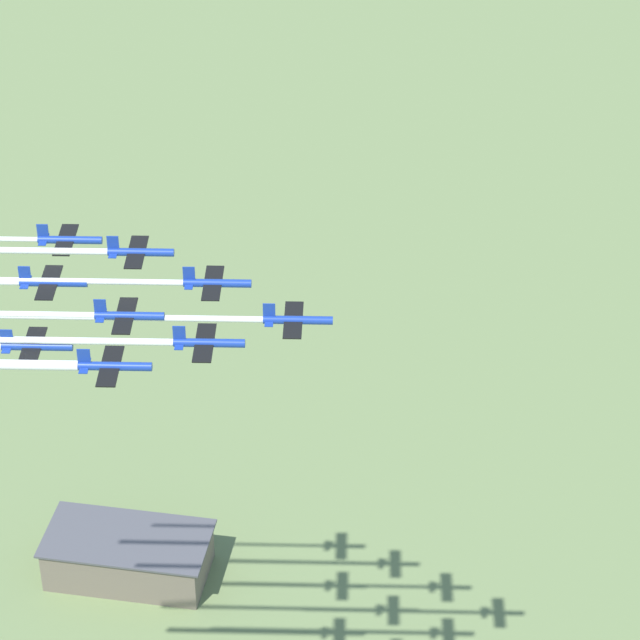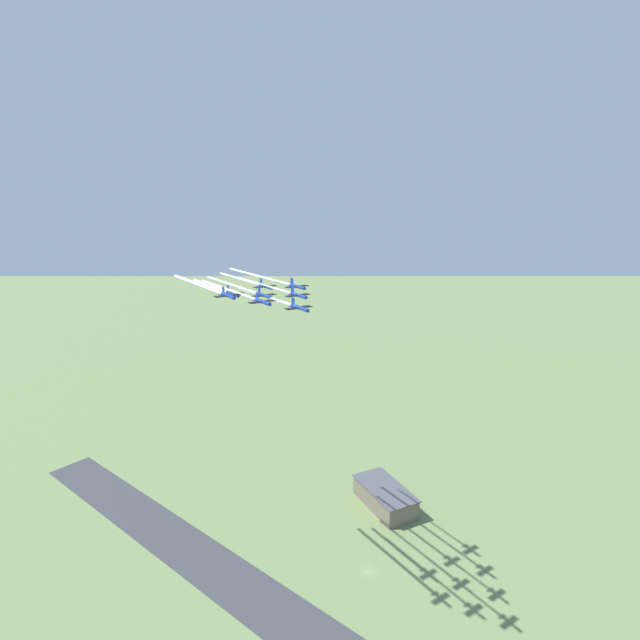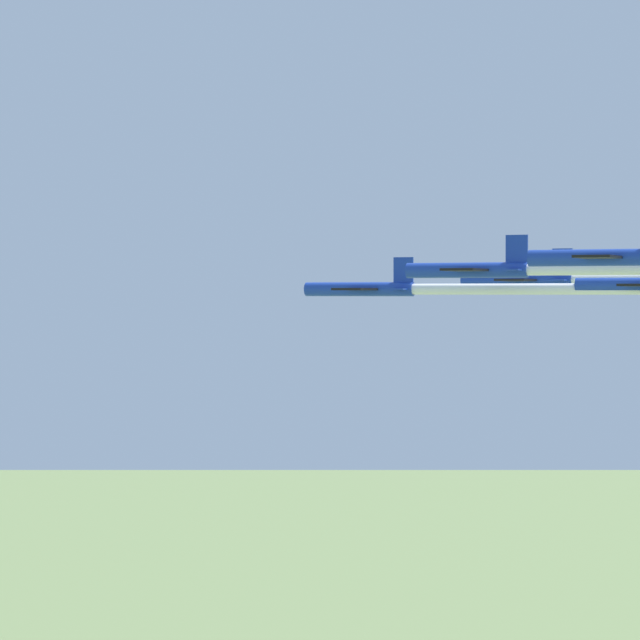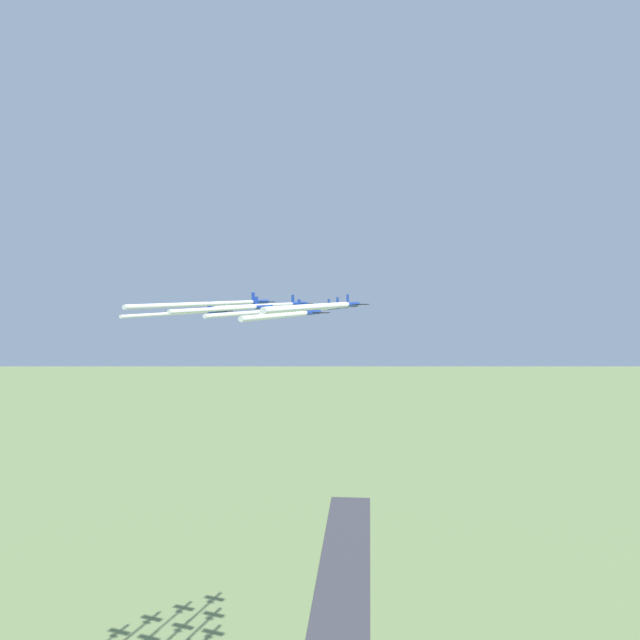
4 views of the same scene
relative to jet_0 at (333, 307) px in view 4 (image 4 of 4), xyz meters
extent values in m
cylinder|color=#19389E|center=(0.36, 0.05, -0.04)|extent=(9.25, 2.42, 1.12)
cube|color=black|center=(-0.24, -0.03, -0.04)|extent=(3.64, 8.83, 0.18)
cube|color=#19389E|center=(-3.37, -0.48, 1.36)|extent=(1.64, 0.37, 2.24)
cube|color=#19389E|center=(-3.37, -0.48, -0.04)|extent=(1.58, 3.39, 0.12)
cylinder|color=#19389E|center=(-11.56, 4.94, 1.32)|extent=(9.25, 2.42, 1.12)
cube|color=black|center=(-12.17, 4.85, 1.32)|extent=(3.64, 8.83, 0.18)
cube|color=#19389E|center=(-15.30, 4.40, 2.72)|extent=(1.64, 0.37, 2.24)
cube|color=#19389E|center=(-15.30, 4.40, 1.32)|extent=(1.58, 3.39, 0.12)
cylinder|color=#19389E|center=(-9.70, -8.00, 0.69)|extent=(9.25, 2.42, 1.12)
cube|color=black|center=(-10.31, -8.08, 0.69)|extent=(3.64, 8.83, 0.18)
cube|color=#19389E|center=(-13.44, -8.53, 2.09)|extent=(1.64, 0.37, 2.24)
cube|color=#19389E|center=(-13.44, -8.53, 0.69)|extent=(1.58, 3.39, 0.12)
cylinder|color=#19389E|center=(-23.49, 9.83, 2.00)|extent=(9.25, 2.42, 1.12)
cube|color=black|center=(-24.09, 9.74, 2.00)|extent=(3.64, 8.83, 0.18)
cube|color=#19389E|center=(-27.22, 9.29, 3.40)|extent=(1.64, 0.37, 2.24)
cube|color=#19389E|center=(-27.22, 9.29, 2.00)|extent=(1.58, 3.39, 0.12)
cylinder|color=#19389E|center=(-21.63, -3.11, 0.23)|extent=(9.25, 2.42, 1.12)
cube|color=black|center=(-22.23, -3.20, 0.23)|extent=(3.64, 8.83, 0.18)
cube|color=#19389E|center=(-25.36, -3.65, 1.64)|extent=(1.64, 0.37, 2.24)
cube|color=#19389E|center=(-25.36, -3.65, 0.23)|extent=(1.58, 3.39, 0.12)
cylinder|color=#19389E|center=(-19.77, -16.04, 1.55)|extent=(9.25, 2.42, 1.12)
cube|color=black|center=(-20.37, -16.13, 1.55)|extent=(3.64, 8.83, 0.18)
cube|color=#19389E|center=(-23.50, -16.58, 2.95)|extent=(1.64, 0.37, 2.24)
cube|color=#19389E|center=(-23.50, -16.58, 1.55)|extent=(1.58, 3.39, 0.12)
cylinder|color=#19389E|center=(-35.41, 14.71, -0.17)|extent=(9.25, 2.42, 1.12)
cube|color=black|center=(-36.02, 14.63, -0.17)|extent=(3.64, 8.83, 0.18)
cube|color=#19389E|center=(-39.15, 14.18, 1.23)|extent=(1.64, 0.37, 2.24)
cube|color=#19389E|center=(-39.15, 14.18, -0.17)|extent=(1.58, 3.39, 0.12)
cylinder|color=#19389E|center=(-33.55, 1.78, 1.04)|extent=(9.25, 2.42, 1.12)
cube|color=black|center=(-34.16, 1.69, 1.04)|extent=(3.64, 8.83, 0.18)
cube|color=#19389E|center=(-37.29, 1.24, 2.44)|extent=(1.64, 0.37, 2.24)
cube|color=#19389E|center=(-37.29, 1.24, 1.04)|extent=(1.58, 3.39, 0.12)
cylinder|color=#19389E|center=(-31.69, -11.16, -0.26)|extent=(9.25, 2.42, 1.12)
cube|color=black|center=(-32.30, -11.24, -0.26)|extent=(3.64, 8.83, 0.18)
cube|color=#19389E|center=(-35.43, -11.69, 1.15)|extent=(1.64, 0.37, 2.24)
cube|color=#19389E|center=(-35.43, -11.69, -0.26)|extent=(1.58, 3.39, 0.12)
cylinder|color=white|center=(-22.64, -3.25, -0.04)|extent=(37.03, 6.15, 0.85)
cylinder|color=white|center=(-36.36, 1.37, 1.32)|extent=(40.62, 6.64, 0.82)
cylinder|color=white|center=(-36.66, -11.87, 0.69)|extent=(44.96, 7.37, 0.94)
cylinder|color=white|center=(-53.48, 5.51, 2.00)|extent=(51.03, 8.24, 0.93)
cylinder|color=white|center=(-48.36, -6.95, 0.23)|extent=(44.50, 7.23, 0.86)
cylinder|color=white|center=(-47.41, -20.02, 1.55)|extent=(46.38, 7.92, 1.29)
cylinder|color=white|center=(-56.39, 11.70, -0.17)|extent=(32.97, 5.44, 0.72)
cylinder|color=white|center=(-55.70, -1.41, 1.04)|extent=(35.34, 5.96, 0.91)
cylinder|color=white|center=(-51.92, -14.06, -0.26)|extent=(31.53, 5.66, 1.16)
camera|label=1|loc=(30.78, -161.29, 112.29)|focal=85.00mm
camera|label=2|loc=(134.11, -58.63, 31.48)|focal=28.00mm
camera|label=3|loc=(-60.41, 104.51, -0.32)|focal=85.00mm
camera|label=4|loc=(-161.73, -85.45, 5.18)|focal=35.00mm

